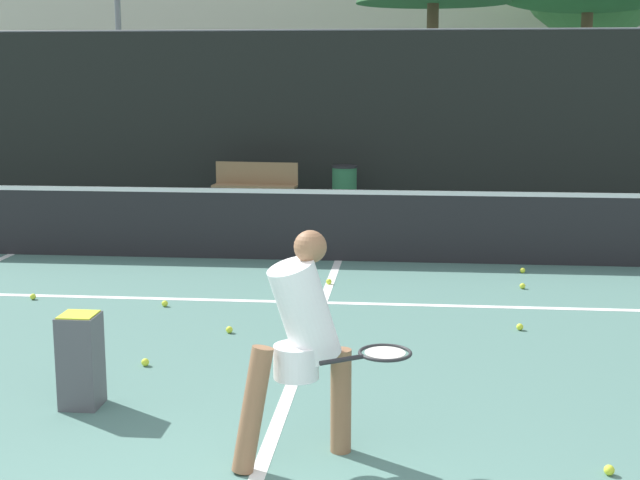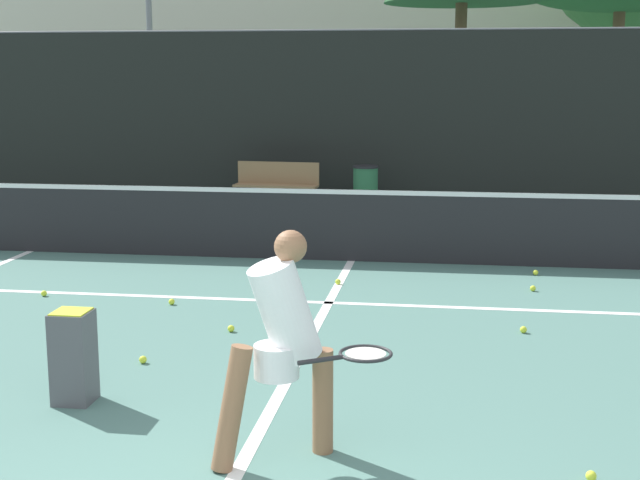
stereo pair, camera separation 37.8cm
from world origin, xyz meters
The scene contains 19 objects.
court_service_line centered at (0.00, 5.76, 0.00)m, with size 8.25×0.10×0.01m, color white.
court_center_mark centered at (0.00, 4.19, 0.00)m, with size 0.10×7.58×0.01m, color white.
net centered at (0.00, 7.98, 0.51)m, with size 11.09×0.09×1.07m.
fence_back centered at (0.00, 13.25, 1.62)m, with size 24.00×0.06×3.26m.
player_practicing centered at (0.26, 1.79, 0.81)m, with size 1.20×0.61×1.50m.
tennis_ball_scattered_0 centered at (-1.30, 3.51, 0.03)m, with size 0.07×0.07×0.07m, color #D1E033.
tennis_ball_scattered_2 centered at (-0.78, 4.54, 0.03)m, with size 0.07×0.07×0.07m, color #D1E033.
tennis_ball_scattered_3 centered at (-3.18, 5.59, 0.03)m, with size 0.07×0.07×0.07m, color #D1E033.
tennis_ball_scattered_4 centered at (2.16, 1.75, 0.03)m, with size 0.07×0.07×0.07m, color #D1E033.
tennis_ball_scattered_5 centered at (-0.01, 6.63, 0.03)m, with size 0.07×0.07×0.07m, color #D1E033.
tennis_ball_scattered_6 centered at (2.34, 7.47, 0.03)m, with size 0.07×0.07×0.07m, color #D1E033.
tennis_ball_scattered_7 centered at (-1.66, 5.44, 0.03)m, with size 0.07×0.07×0.07m, color #D1E033.
tennis_ball_scattered_8 centered at (2.00, 4.91, 0.03)m, with size 0.07×0.07×0.07m, color #D1E033.
tennis_ball_scattered_9 centered at (2.24, 6.62, 0.03)m, with size 0.07×0.07×0.07m, color #D1E033.
ball_hopper centered at (-1.49, 2.56, 0.37)m, with size 0.28×0.28×0.71m.
courtside_bench centered at (-1.85, 12.33, 0.47)m, with size 1.56×0.51×0.86m.
trash_bin centered at (-0.24, 12.43, 0.41)m, with size 0.47×0.47×0.82m.
parked_car centered at (-3.07, 16.47, 0.64)m, with size 1.73×4.32×1.51m.
building_far centered at (0.00, 25.91, 3.18)m, with size 36.00×2.40×6.36m, color beige.
Camera 1 is at (0.88, -3.54, 2.44)m, focal length 50.00 mm.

